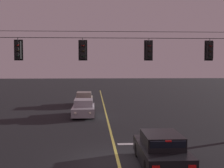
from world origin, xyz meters
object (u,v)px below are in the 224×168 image
Objects in this scene: traffic_light_right_inner at (210,50)px; car_oncoming_lead at (84,108)px; car_waiting_near_lane at (161,150)px; car_oncoming_trailing at (84,99)px; traffic_light_centre at (149,50)px; traffic_light_left_inner at (83,50)px; traffic_light_leftmost at (18,50)px.

traffic_light_right_inner is 12.34m from car_oncoming_lead.
car_oncoming_trailing is (-3.85, 20.52, -0.00)m from car_waiting_near_lane.
traffic_light_right_inner reaches higher than car_waiting_near_lane.
traffic_light_centre reaches higher than car_oncoming_trailing.
traffic_light_left_inner is 7.01m from traffic_light_right_inner.
traffic_light_centre is (3.61, 0.00, 0.00)m from traffic_light_left_inner.
traffic_light_right_inner reaches higher than car_oncoming_trailing.
traffic_light_left_inner reaches higher than car_oncoming_trailing.
car_oncoming_lead is 1.00× the size of car_oncoming_trailing.
traffic_light_leftmost and traffic_light_right_inner have the same top height.
car_oncoming_trailing is at bearing 114.69° from traffic_light_right_inner.
car_waiting_near_lane is (-0.21, -4.30, -4.39)m from traffic_light_centre.
traffic_light_left_inner reaches higher than car_oncoming_lead.
traffic_light_centre is 0.28× the size of car_oncoming_lead.
car_waiting_near_lane and car_oncoming_trailing have the same top height.
traffic_light_leftmost is at bearing 180.00° from traffic_light_right_inner.
traffic_light_centre reaches higher than car_waiting_near_lane.
traffic_light_right_inner is 0.28× the size of car_waiting_near_lane.
traffic_light_left_inner is at bearing 128.32° from car_waiting_near_lane.
car_oncoming_lead is (-7.27, 8.95, -4.39)m from traffic_light_right_inner.
traffic_light_right_inner is at bearing 50.00° from car_waiting_near_lane.
car_oncoming_trailing is (-0.45, 16.22, -4.39)m from traffic_light_left_inner.
car_oncoming_trailing is (-7.46, 16.22, -4.39)m from traffic_light_right_inner.
traffic_light_centre reaches higher than car_oncoming_lead.
traffic_light_centre is 6.15m from car_waiting_near_lane.
traffic_light_centre is 3.40m from traffic_light_right_inner.
traffic_light_centre is at bearing 0.00° from traffic_light_left_inner.
traffic_light_leftmost is 10.47m from traffic_light_right_inner.
car_oncoming_lead is (-0.27, 8.95, -4.39)m from traffic_light_left_inner.
traffic_light_centre and traffic_light_right_inner have the same top height.
traffic_light_centre is 10.70m from car_oncoming_lead.
traffic_light_left_inner is at bearing 180.00° from traffic_light_centre.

